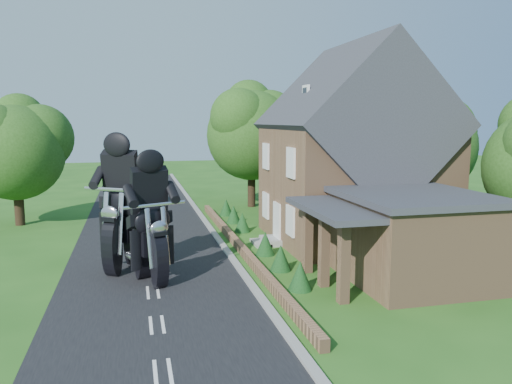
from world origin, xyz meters
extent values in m
plane|color=#235317|center=(0.00, 0.00, 0.00)|extent=(120.00, 120.00, 0.00)
cube|color=black|center=(0.00, 0.00, 0.01)|extent=(7.00, 80.00, 0.02)
cube|color=gray|center=(3.65, 0.00, 0.06)|extent=(0.30, 80.00, 0.12)
cube|color=#8F6849|center=(4.30, 5.00, 0.20)|extent=(0.30, 22.00, 0.40)
cube|color=#8F6849|center=(10.50, 6.00, 3.00)|extent=(8.00, 8.00, 6.00)
cube|color=#2B2D33|center=(10.50, 6.00, 6.00)|extent=(8.48, 8.64, 8.48)
cube|color=#8F6849|center=(12.50, 6.00, 9.20)|extent=(0.60, 0.90, 1.60)
cube|color=white|center=(7.90, 6.00, 7.50)|extent=(0.12, 0.80, 0.90)
cube|color=black|center=(7.84, 6.00, 7.50)|extent=(0.04, 0.55, 0.65)
cube|color=white|center=(6.44, 6.00, 1.05)|extent=(0.10, 1.10, 2.10)
cube|color=gray|center=(6.10, 6.00, 0.15)|extent=(0.80, 1.60, 0.30)
cube|color=gray|center=(5.60, 6.00, 0.07)|extent=(0.80, 1.60, 0.15)
cube|color=white|center=(6.44, 3.80, 1.60)|extent=(0.10, 1.10, 1.40)
cube|color=black|center=(6.42, 3.80, 1.60)|extent=(0.04, 0.92, 1.22)
cube|color=white|center=(6.44, 8.20, 1.60)|extent=(0.10, 1.10, 1.40)
cube|color=black|center=(6.42, 8.20, 1.60)|extent=(0.04, 0.92, 1.22)
cube|color=white|center=(6.44, 3.80, 4.30)|extent=(0.10, 1.10, 1.40)
cube|color=black|center=(6.42, 3.80, 4.30)|extent=(0.04, 0.92, 1.22)
cube|color=white|center=(6.44, 8.20, 4.30)|extent=(0.10, 1.10, 1.40)
cube|color=black|center=(6.42, 8.20, 4.30)|extent=(0.04, 0.92, 1.22)
cube|color=#8F6849|center=(10.00, -0.80, 1.60)|extent=(5.00, 5.60, 3.20)
cube|color=#2B2D33|center=(10.00, -0.80, 3.32)|extent=(5.30, 5.94, 0.24)
cube|color=#2B2D33|center=(6.90, -0.80, 2.95)|extent=(2.60, 5.32, 0.22)
cube|color=#8F6849|center=(6.30, -2.60, 1.40)|extent=(0.35, 0.35, 2.80)
cube|color=#8F6849|center=(6.30, -0.80, 1.40)|extent=(0.35, 0.35, 2.80)
cube|color=#8F6849|center=(6.30, 1.00, 1.40)|extent=(0.35, 0.35, 2.80)
cylinder|color=black|center=(16.50, 8.50, 1.50)|extent=(0.56, 0.56, 3.00)
sphere|color=#204614|center=(16.50, 8.50, 4.65)|extent=(6.00, 6.00, 6.00)
sphere|color=#204614|center=(17.85, 9.10, 5.55)|extent=(4.32, 4.32, 4.32)
sphere|color=#204614|center=(15.45, 7.60, 5.85)|extent=(3.72, 3.72, 3.72)
sphere|color=#204614|center=(16.60, 9.70, 6.75)|extent=(3.30, 3.30, 3.30)
cylinder|color=black|center=(14.00, 16.00, 1.80)|extent=(0.56, 0.56, 3.60)
sphere|color=#204614|center=(14.00, 16.00, 5.58)|extent=(7.20, 7.20, 7.20)
sphere|color=#204614|center=(15.62, 16.72, 6.66)|extent=(5.18, 5.18, 5.18)
sphere|color=#204614|center=(12.74, 14.92, 7.02)|extent=(4.46, 4.46, 4.46)
sphere|color=#204614|center=(14.10, 17.44, 8.10)|extent=(3.96, 3.96, 3.96)
cylinder|color=black|center=(8.00, 17.00, 1.70)|extent=(0.56, 0.56, 3.40)
sphere|color=#204614|center=(8.00, 17.00, 5.16)|extent=(6.40, 6.40, 6.40)
sphere|color=#204614|center=(9.44, 17.64, 6.12)|extent=(4.61, 4.61, 4.61)
sphere|color=#204614|center=(6.88, 16.04, 6.44)|extent=(3.97, 3.97, 3.97)
sphere|color=#204614|center=(8.10, 18.28, 7.40)|extent=(3.52, 3.52, 3.52)
cylinder|color=black|center=(-7.00, 14.00, 1.40)|extent=(0.56, 0.56, 2.80)
sphere|color=#204614|center=(-7.00, 14.00, 4.34)|extent=(5.60, 5.60, 5.60)
sphere|color=#204614|center=(-5.74, 14.56, 5.18)|extent=(4.03, 4.03, 4.03)
sphere|color=#204614|center=(-6.90, 15.12, 6.30)|extent=(3.08, 3.08, 3.08)
cone|color=#113715|center=(5.30, -1.00, 0.55)|extent=(0.90, 0.90, 1.10)
cone|color=#113715|center=(5.30, 1.50, 0.55)|extent=(0.90, 0.90, 1.10)
cone|color=#113715|center=(5.30, 4.00, 0.55)|extent=(0.90, 0.90, 1.10)
cone|color=#113715|center=(5.30, 9.00, 0.55)|extent=(0.90, 0.90, 1.10)
cone|color=#113715|center=(5.30, 11.50, 0.55)|extent=(0.90, 0.90, 1.10)
cone|color=#113715|center=(5.30, 14.00, 0.55)|extent=(0.90, 0.90, 1.10)
camera|label=1|loc=(-0.53, -17.83, 6.22)|focal=35.00mm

